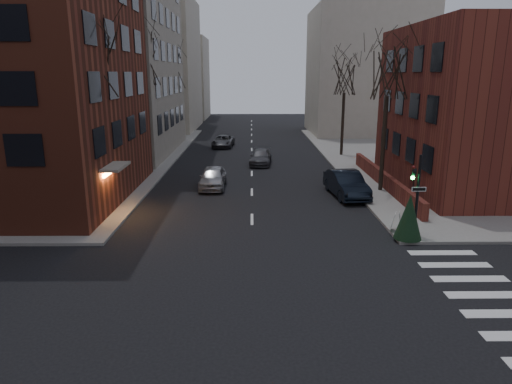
% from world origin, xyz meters
% --- Properties ---
extents(ground, '(160.00, 160.00, 0.00)m').
position_xyz_m(ground, '(0.00, 0.00, 0.00)').
color(ground, black).
rests_on(ground, ground).
extents(building_left_tan, '(18.00, 18.00, 28.00)m').
position_xyz_m(building_left_tan, '(-17.00, 34.00, 14.00)').
color(building_left_tan, '#A19685').
rests_on(building_left_tan, ground).
extents(building_right_brick, '(12.00, 14.00, 11.00)m').
position_xyz_m(building_right_brick, '(16.50, 19.00, 5.50)').
color(building_right_brick, maroon).
rests_on(building_right_brick, ground).
extents(low_wall_right, '(0.35, 16.00, 1.00)m').
position_xyz_m(low_wall_right, '(9.30, 19.00, 0.65)').
color(low_wall_right, maroon).
rests_on(low_wall_right, sidewalk_far_right).
extents(building_distant_la, '(14.00, 16.00, 18.00)m').
position_xyz_m(building_distant_la, '(-15.00, 55.00, 9.00)').
color(building_distant_la, '#B9AD9C').
rests_on(building_distant_la, ground).
extents(building_distant_ra, '(14.00, 14.00, 16.00)m').
position_xyz_m(building_distant_ra, '(15.00, 50.00, 8.00)').
color(building_distant_ra, '#B9AD9C').
rests_on(building_distant_ra, ground).
extents(building_distant_lb, '(10.00, 12.00, 14.00)m').
position_xyz_m(building_distant_lb, '(-13.00, 72.00, 7.00)').
color(building_distant_lb, '#B9AD9C').
rests_on(building_distant_lb, ground).
extents(traffic_signal, '(0.76, 0.44, 4.00)m').
position_xyz_m(traffic_signal, '(7.94, 8.99, 1.91)').
color(traffic_signal, black).
rests_on(traffic_signal, sidewalk_far_right).
extents(tree_left_a, '(4.18, 4.18, 10.26)m').
position_xyz_m(tree_left_a, '(-8.80, 14.00, 8.47)').
color(tree_left_a, '#2D231C').
rests_on(tree_left_a, sidewalk_far_left).
extents(tree_left_b, '(4.40, 4.40, 10.80)m').
position_xyz_m(tree_left_b, '(-8.80, 26.00, 8.91)').
color(tree_left_b, '#2D231C').
rests_on(tree_left_b, sidewalk_far_left).
extents(tree_left_c, '(3.96, 3.96, 9.72)m').
position_xyz_m(tree_left_c, '(-8.80, 40.00, 8.03)').
color(tree_left_c, '#2D231C').
rests_on(tree_left_c, sidewalk_far_left).
extents(tree_right_a, '(3.96, 3.96, 9.72)m').
position_xyz_m(tree_right_a, '(8.80, 18.00, 8.03)').
color(tree_right_a, '#2D231C').
rests_on(tree_right_a, sidewalk_far_right).
extents(tree_right_b, '(3.74, 3.74, 9.18)m').
position_xyz_m(tree_right_b, '(8.80, 32.00, 7.59)').
color(tree_right_b, '#2D231C').
rests_on(tree_right_b, sidewalk_far_right).
extents(streetlamp_near, '(0.36, 0.36, 6.28)m').
position_xyz_m(streetlamp_near, '(-8.20, 22.00, 4.24)').
color(streetlamp_near, black).
rests_on(streetlamp_near, sidewalk_far_left).
extents(streetlamp_far, '(0.36, 0.36, 6.28)m').
position_xyz_m(streetlamp_far, '(-8.20, 42.00, 4.24)').
color(streetlamp_far, black).
rests_on(streetlamp_far, sidewalk_far_left).
extents(parked_sedan, '(2.36, 5.28, 1.68)m').
position_xyz_m(parked_sedan, '(6.20, 16.82, 0.84)').
color(parked_sedan, black).
rests_on(parked_sedan, ground).
extents(car_lane_silver, '(1.83, 4.41, 1.49)m').
position_xyz_m(car_lane_silver, '(-2.76, 19.26, 0.75)').
color(car_lane_silver, '#9C9CA1').
rests_on(car_lane_silver, ground).
extents(car_lane_gray, '(2.22, 4.57, 1.28)m').
position_xyz_m(car_lane_gray, '(0.80, 27.83, 0.64)').
color(car_lane_gray, '#3A3A3F').
rests_on(car_lane_gray, ground).
extents(car_lane_far, '(2.46, 4.72, 1.27)m').
position_xyz_m(car_lane_far, '(-3.14, 37.78, 0.64)').
color(car_lane_far, '#414146').
rests_on(car_lane_far, ground).
extents(sandwich_board, '(0.62, 0.72, 0.97)m').
position_xyz_m(sandwich_board, '(7.30, 9.58, 0.64)').
color(sandwich_board, silver).
rests_on(sandwich_board, sidewalk_far_right).
extents(evergreen_shrub, '(1.73, 1.73, 2.18)m').
position_xyz_m(evergreen_shrub, '(7.50, 8.50, 1.24)').
color(evergreen_shrub, '#183316').
rests_on(evergreen_shrub, sidewalk_far_right).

